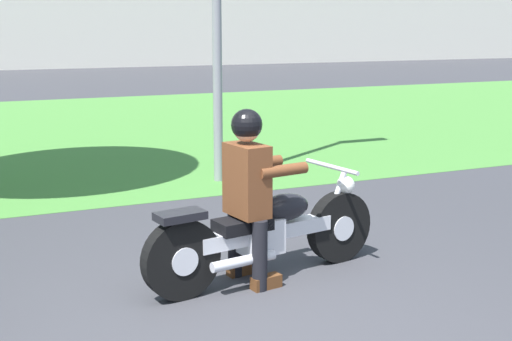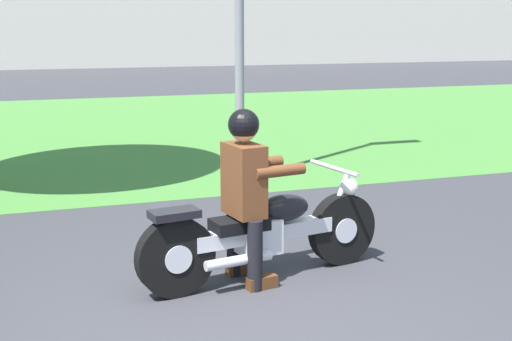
% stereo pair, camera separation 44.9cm
% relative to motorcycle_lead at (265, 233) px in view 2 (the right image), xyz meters
% --- Properties ---
extents(grass_verge, '(60.00, 12.00, 0.01)m').
position_rel_motorcycle_lead_xyz_m(grass_verge, '(-0.51, 8.68, -0.38)').
color(grass_verge, '#478438').
rests_on(grass_verge, ground).
extents(motorcycle_lead, '(2.12, 0.71, 0.86)m').
position_rel_motorcycle_lead_xyz_m(motorcycle_lead, '(0.00, 0.00, 0.00)').
color(motorcycle_lead, black).
rests_on(motorcycle_lead, ground).
extents(rider_lead, '(0.60, 0.52, 1.39)m').
position_rel_motorcycle_lead_xyz_m(rider_lead, '(-0.17, -0.02, 0.43)').
color(rider_lead, black).
rests_on(rider_lead, ground).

